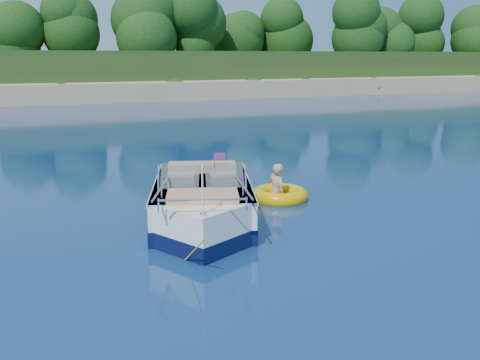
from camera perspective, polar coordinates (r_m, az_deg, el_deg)
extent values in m
plane|color=#0A2047|center=(9.19, -1.86, -9.88)|extent=(160.00, 160.00, 0.00)
cube|color=tan|center=(46.12, -19.14, 8.56)|extent=(170.00, 8.00, 2.00)
cube|color=#1F3816|center=(73.02, -20.67, 10.26)|extent=(170.00, 56.00, 6.00)
cylinder|color=#301D10|center=(50.01, -19.71, 12.04)|extent=(0.44, 0.44, 3.60)
sphere|color=black|center=(50.10, -20.02, 15.94)|extent=(5.94, 5.94, 5.94)
cylinder|color=#301D10|center=(53.15, 3.01, 12.25)|extent=(0.44, 0.44, 2.60)
sphere|color=black|center=(53.17, 3.05, 14.91)|extent=(4.29, 4.29, 4.29)
cylinder|color=#301D10|center=(71.01, 23.72, 11.57)|extent=(0.44, 0.44, 3.00)
sphere|color=black|center=(71.04, 23.94, 13.86)|extent=(4.95, 4.95, 4.95)
cube|color=white|center=(12.12, -4.00, -2.58)|extent=(3.22, 4.38, 1.09)
cube|color=white|center=(10.34, -3.95, -5.36)|extent=(1.97, 1.97, 1.09)
cube|color=#0B1035|center=(12.16, -3.99, -3.26)|extent=(3.26, 4.43, 0.31)
cube|color=#0B1035|center=(10.39, -3.94, -6.15)|extent=(2.01, 2.01, 0.31)
cube|color=tan|center=(12.34, -4.03, -0.82)|extent=(2.45, 3.13, 0.10)
cube|color=white|center=(11.99, -4.04, -0.21)|extent=(3.26, 4.40, 0.06)
cube|color=black|center=(14.19, -4.04, -0.05)|extent=(0.66, 0.53, 0.93)
cube|color=#8C9EA5|center=(11.23, -6.43, 0.39)|extent=(0.85, 0.61, 0.50)
cube|color=#8C9EA5|center=(11.23, -1.66, 0.47)|extent=(0.85, 0.42, 0.50)
cube|color=tan|center=(11.74, -6.32, -0.40)|extent=(0.72, 0.72, 0.42)
cube|color=tan|center=(11.74, -1.76, -0.32)|extent=(0.72, 0.72, 0.42)
cube|color=tan|center=(13.00, -4.06, 0.97)|extent=(1.72, 1.06, 0.39)
cube|color=tan|center=(10.38, -4.00, -2.27)|extent=(1.55, 1.17, 0.35)
cylinder|color=white|center=(9.31, -4.02, -1.13)|extent=(0.04, 0.04, 0.88)
cube|color=red|center=(11.14, -2.16, 2.54)|extent=(0.22, 0.09, 0.15)
cube|color=silver|center=(9.37, -3.98, -3.64)|extent=(0.12, 0.09, 0.05)
cylinder|color=yellow|center=(9.19, -4.90, -7.48)|extent=(0.05, 1.12, 0.79)
torus|color=#E3A802|center=(13.74, 4.23, -1.65)|extent=(1.67, 1.67, 0.39)
torus|color=red|center=(13.73, 4.23, -1.57)|extent=(1.37, 1.37, 0.13)
imported|color=tan|center=(13.69, 3.78, -2.11)|extent=(0.56, 0.88, 1.59)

